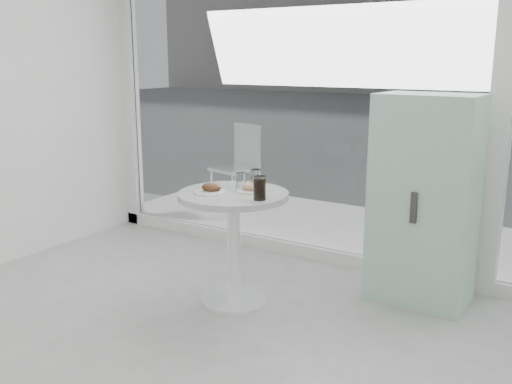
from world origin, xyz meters
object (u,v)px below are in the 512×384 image
Objects in this scene: plate_fritter at (211,189)px; water_tumbler_a at (241,181)px; patio_chair at (239,162)px; main_table at (234,225)px; cola_glass at (260,189)px; water_tumbler_b at (256,178)px; mint_cabinet at (424,200)px; plate_donut at (251,188)px.

water_tumbler_a is (0.08, 0.22, 0.02)m from plate_fritter.
patio_chair is 8.41× the size of water_tumbler_a.
main_table is 7.17× the size of water_tumbler_a.
main_table is 0.39m from cola_glass.
water_tumbler_a is at bearing -107.79° from water_tumbler_b.
main_table is 0.55× the size of mint_cabinet.
plate_fritter is 0.26m from plate_donut.
main_table is 1.27m from mint_cabinet.
water_tumbler_a reaches higher than main_table.
plate_fritter is 1.91× the size of water_tumbler_a.
water_tumbler_b is at bearing -152.53° from mint_cabinet.
plate_donut is 1.36× the size of cola_glass.
main_table is 2.25m from patio_chair.
cola_glass is at bearing -36.64° from water_tumbler_a.
patio_chair is 2.08m from water_tumbler_b.
main_table is at bearing 162.52° from cola_glass.
cola_glass is at bearing -38.28° from patio_chair.
plate_donut is at bearing 43.82° from plate_fritter.
cola_glass is (0.27, -0.20, 0.02)m from water_tumbler_a.
mint_cabinet is at bearing 35.21° from main_table.
main_table is 0.27m from plate_donut.
patio_chair is 4.49× the size of plate_donut.
patio_chair is (-1.22, 1.90, 0.01)m from main_table.
patio_chair is at bearing 125.76° from plate_donut.
mint_cabinet is 6.83× the size of plate_fritter.
mint_cabinet is 12.33× the size of water_tumbler_b.
plate_fritter is 1.02× the size of plate_donut.
cola_glass reaches higher than water_tumbler_b.
patio_chair reaches higher than plate_fritter.
water_tumbler_b is (1.24, -1.65, 0.26)m from patio_chair.
patio_chair is 2.29m from plate_fritter.
mint_cabinet is at bearing 45.90° from cola_glass.
patio_chair is 2.48m from cola_glass.
water_tumbler_a reaches higher than plate_fritter.
plate_donut is 1.77× the size of water_tumbler_b.
mint_cabinet is 2.54m from patio_chair.
patio_chair reaches higher than main_table.
mint_cabinet is 1.22m from water_tumbler_a.
water_tumbler_a is 0.73× the size of cola_glass.
main_table is 0.37m from water_tumbler_b.
cola_glass is (0.17, -0.16, 0.05)m from plate_donut.
patio_chair is at bearing 124.04° from water_tumbler_a.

